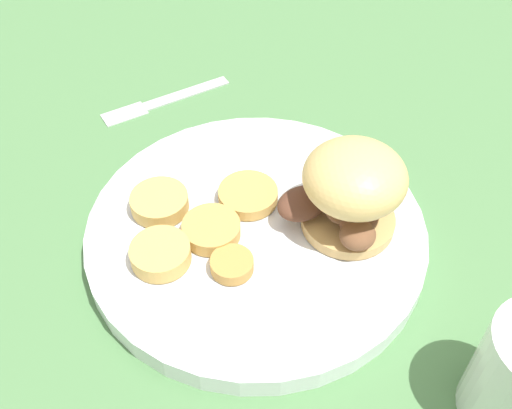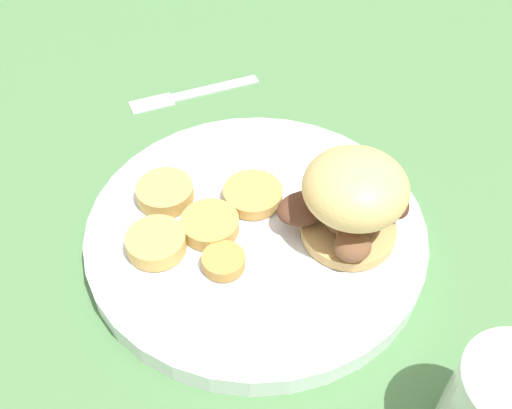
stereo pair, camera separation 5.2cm
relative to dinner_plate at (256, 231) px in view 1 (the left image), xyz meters
name	(u,v)px [view 1 (the left image)]	position (x,y,z in m)	size (l,w,h in m)	color
ground_plane	(256,240)	(0.00, 0.00, -0.01)	(4.00, 4.00, 0.00)	#4C7A47
dinner_plate	(256,231)	(0.00, 0.00, 0.00)	(0.31, 0.31, 0.02)	white
sandwich	(352,190)	(-0.06, -0.05, 0.05)	(0.10, 0.11, 0.08)	tan
potato_round_0	(160,254)	(0.04, 0.08, 0.02)	(0.05, 0.05, 0.02)	tan
potato_round_1	(159,202)	(0.08, 0.04, 0.02)	(0.05, 0.05, 0.01)	tan
potato_round_2	(211,229)	(0.02, 0.03, 0.02)	(0.05, 0.05, 0.01)	tan
potato_round_3	(248,195)	(0.02, -0.02, 0.02)	(0.06, 0.06, 0.01)	tan
potato_round_4	(232,264)	(-0.02, 0.05, 0.02)	(0.04, 0.04, 0.01)	#BC8942
fork	(165,100)	(0.21, -0.10, -0.01)	(0.08, 0.15, 0.00)	silver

